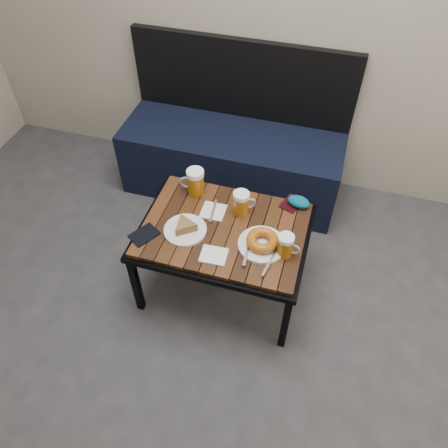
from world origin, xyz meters
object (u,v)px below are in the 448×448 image
(plate_bagel, at_px, (262,242))
(passport_burgundy, at_px, (291,203))
(passport_navy, at_px, (144,235))
(beer_mug_right, at_px, (286,245))
(plate_pie, at_px, (185,228))
(beer_mug_centre, at_px, (242,203))
(knit_pouch, at_px, (299,202))
(bench, at_px, (232,155))
(cafe_table, at_px, (224,234))
(beer_mug_left, at_px, (195,182))

(plate_bagel, relative_size, passport_burgundy, 2.50)
(plate_bagel, height_order, passport_navy, plate_bagel)
(beer_mug_right, relative_size, passport_navy, 0.90)
(plate_pie, bearing_deg, beer_mug_centre, 41.27)
(beer_mug_centre, relative_size, plate_pie, 0.62)
(beer_mug_centre, relative_size, knit_pouch, 1.11)
(passport_navy, bearing_deg, plate_pie, 55.27)
(beer_mug_centre, height_order, passport_burgundy, beer_mug_centre)
(beer_mug_right, xyz_separation_m, passport_navy, (-0.68, -0.08, -0.06))
(bench, xyz_separation_m, beer_mug_right, (0.50, -0.89, 0.26))
(cafe_table, bearing_deg, plate_bagel, -16.16)
(passport_navy, bearing_deg, beer_mug_left, 99.37)
(cafe_table, bearing_deg, bench, 102.50)
(plate_pie, height_order, passport_navy, plate_pie)
(beer_mug_centre, xyz_separation_m, passport_navy, (-0.41, -0.29, -0.06))
(passport_burgundy, relative_size, knit_pouch, 1.02)
(beer_mug_centre, relative_size, beer_mug_right, 1.09)
(bench, height_order, beer_mug_left, bench)
(cafe_table, relative_size, beer_mug_left, 5.71)
(beer_mug_left, distance_m, beer_mug_right, 0.61)
(beer_mug_left, xyz_separation_m, passport_navy, (-0.14, -0.36, -0.07))
(bench, height_order, cafe_table, bench)
(passport_burgundy, bearing_deg, plate_pie, -124.49)
(passport_burgundy, bearing_deg, bench, 150.46)
(plate_bagel, xyz_separation_m, passport_burgundy, (0.08, 0.32, -0.02))
(bench, xyz_separation_m, passport_burgundy, (0.47, -0.55, 0.20))
(cafe_table, xyz_separation_m, knit_pouch, (0.32, 0.26, 0.07))
(beer_mug_right, relative_size, plate_bagel, 0.40)
(bench, distance_m, beer_mug_left, 0.66)
(beer_mug_centre, relative_size, passport_burgundy, 1.09)
(bench, xyz_separation_m, beer_mug_left, (-0.04, -0.60, 0.27))
(beer_mug_right, height_order, plate_bagel, beer_mug_right)
(cafe_table, height_order, passport_navy, passport_navy)
(beer_mug_left, xyz_separation_m, knit_pouch, (0.54, 0.06, -0.05))
(cafe_table, distance_m, passport_navy, 0.40)
(beer_mug_left, relative_size, passport_navy, 1.09)
(beer_mug_centre, bearing_deg, plate_pie, -167.82)
(plate_pie, distance_m, passport_burgundy, 0.57)
(beer_mug_left, xyz_separation_m, passport_burgundy, (0.51, 0.06, -0.07))
(knit_pouch, bearing_deg, passport_burgundy, 180.00)
(beer_mug_centre, bearing_deg, beer_mug_right, -66.98)
(passport_navy, bearing_deg, beer_mug_right, 37.56)
(bench, height_order, plate_pie, bench)
(bench, relative_size, knit_pouch, 11.85)
(beer_mug_left, xyz_separation_m, beer_mug_centre, (0.27, -0.08, -0.01))
(beer_mug_right, bearing_deg, knit_pouch, 92.07)
(bench, distance_m, beer_mug_centre, 0.77)
(beer_mug_centre, bearing_deg, bench, 79.85)
(bench, distance_m, knit_pouch, 0.78)
(beer_mug_left, distance_m, plate_bagel, 0.50)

